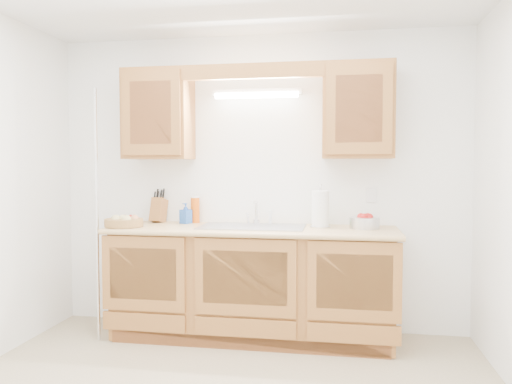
% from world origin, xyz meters
% --- Properties ---
extents(room, '(3.52, 3.50, 2.50)m').
position_xyz_m(room, '(0.00, 0.00, 1.25)').
color(room, tan).
rests_on(room, ground).
extents(base_cabinets, '(2.20, 0.60, 0.86)m').
position_xyz_m(base_cabinets, '(0.00, 1.20, 0.44)').
color(base_cabinets, '#9F612E').
rests_on(base_cabinets, ground).
extents(countertop, '(2.30, 0.63, 0.04)m').
position_xyz_m(countertop, '(0.00, 1.19, 0.88)').
color(countertop, tan).
rests_on(countertop, base_cabinets).
extents(upper_cabinet_left, '(0.55, 0.33, 0.75)m').
position_xyz_m(upper_cabinet_left, '(-0.83, 1.33, 1.83)').
color(upper_cabinet_left, '#9F612E').
rests_on(upper_cabinet_left, room).
extents(upper_cabinet_right, '(0.55, 0.33, 0.75)m').
position_xyz_m(upper_cabinet_right, '(0.83, 1.33, 1.83)').
color(upper_cabinet_right, '#9F612E').
rests_on(upper_cabinet_right, room).
extents(valance, '(2.20, 0.05, 0.12)m').
position_xyz_m(valance, '(0.00, 1.19, 2.14)').
color(valance, '#9F612E').
rests_on(valance, room).
extents(fluorescent_fixture, '(0.76, 0.08, 0.08)m').
position_xyz_m(fluorescent_fixture, '(0.00, 1.42, 2.00)').
color(fluorescent_fixture, white).
rests_on(fluorescent_fixture, room).
extents(sink, '(0.84, 0.46, 0.36)m').
position_xyz_m(sink, '(0.00, 1.21, 0.83)').
color(sink, '#9E9EA3').
rests_on(sink, countertop).
extents(wire_shelf_pole, '(0.03, 0.03, 2.00)m').
position_xyz_m(wire_shelf_pole, '(-1.20, 0.94, 1.00)').
color(wire_shelf_pole, silver).
rests_on(wire_shelf_pole, ground).
extents(outlet_plate, '(0.08, 0.01, 0.12)m').
position_xyz_m(outlet_plate, '(0.95, 1.49, 1.15)').
color(outlet_plate, white).
rests_on(outlet_plate, room).
extents(fruit_basket, '(0.39, 0.39, 0.10)m').
position_xyz_m(fruit_basket, '(-1.03, 1.06, 0.94)').
color(fruit_basket, '#B08347').
rests_on(fruit_basket, countertop).
extents(knife_block, '(0.13, 0.19, 0.31)m').
position_xyz_m(knife_block, '(-0.87, 1.43, 1.01)').
color(knife_block, '#9F612E').
rests_on(knife_block, countertop).
extents(orange_canister, '(0.10, 0.10, 0.23)m').
position_xyz_m(orange_canister, '(-0.54, 1.42, 1.02)').
color(orange_canister, '#DC570C').
rests_on(orange_canister, countertop).
extents(soap_bottle, '(0.11, 0.11, 0.18)m').
position_xyz_m(soap_bottle, '(-0.60, 1.35, 0.99)').
color(soap_bottle, '#2251AB').
rests_on(soap_bottle, countertop).
extents(sponge, '(0.13, 0.10, 0.02)m').
position_xyz_m(sponge, '(0.54, 1.44, 0.91)').
color(sponge, '#CC333F').
rests_on(sponge, countertop).
extents(paper_towel, '(0.17, 0.17, 0.35)m').
position_xyz_m(paper_towel, '(0.54, 1.28, 1.05)').
color(paper_towel, silver).
rests_on(paper_towel, countertop).
extents(apple_bowl, '(0.26, 0.26, 0.12)m').
position_xyz_m(apple_bowl, '(0.89, 1.27, 0.95)').
color(apple_bowl, silver).
rests_on(apple_bowl, countertop).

